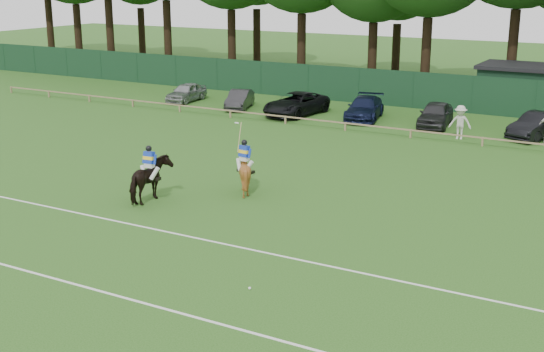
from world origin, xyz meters
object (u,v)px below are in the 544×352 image
Objects in this scene: horse_dark at (150,180)px; polo_ball at (250,288)px; sedan_silver at (186,92)px; suv_black at (296,104)px; estate_black at (538,126)px; spectator_left at (460,122)px; hatch_grey at (436,114)px; sedan_navy at (364,108)px; utility_shed at (544,89)px; sedan_grey at (240,99)px; horse_chestnut at (245,172)px.

horse_dark reaches higher than polo_ball.
sedan_silver is (-12.68, 20.00, -0.25)m from horse_dark.
horse_dark is 19.65m from suv_black.
estate_black is 4.43m from spectator_left.
hatch_grey is 3.56m from spectator_left.
horse_dark reaches higher than sedan_navy.
horse_dark is 9.53m from polo_ball.
hatch_grey is at bearing -120.49° from utility_shed.
utility_shed is (13.78, 9.10, 0.81)m from suv_black.
sedan_silver is at bearing -159.84° from utility_shed.
spectator_left reaches higher than sedan_navy.
spectator_left reaches higher than hatch_grey.
suv_black reaches higher than sedan_navy.
suv_black is (9.24, -0.65, 0.06)m from sedan_silver.
utility_shed is (-1.17, 8.53, 0.82)m from estate_black.
polo_ball is (0.10, -22.85, -0.90)m from spectator_left.
horse_chestnut is at bearing -76.47° from sedan_grey.
horse_chestnut is 0.40× the size of estate_black.
utility_shed is at bearing 29.42° from sedan_navy.
estate_black is 8.65m from utility_shed.
horse_chestnut is 17.40m from suv_black.
estate_black is at bearing -125.09° from horse_dark.
utility_shed reaches higher than sedan_grey.
sedan_navy is at bearing -138.69° from utility_shed.
spectator_left is at bearing -26.11° from sedan_grey.
hatch_grey is 9.49m from utility_shed.
sedan_silver is at bearing -161.41° from estate_black.
horse_chestnut reaches higher than suv_black.
horse_chestnut is 0.46× the size of sedan_grey.
horse_dark is 4.01m from horse_chestnut.
polo_ball is (-3.63, -25.21, -0.67)m from estate_black.
horse_dark is 0.50× the size of hatch_grey.
hatch_grey is at bearing -91.58° from horse_chestnut.
horse_dark is at bearing -62.71° from sedan_silver.
horse_chestnut is at bearing -98.99° from estate_black.
suv_black is at bearing -21.09° from sedan_grey.
utility_shed is at bearing 39.65° from suv_black.
estate_black is (24.19, -0.08, 0.06)m from sedan_silver.
suv_black reaches higher than estate_black.
horse_dark is at bearing -104.64° from sedan_navy.
suv_black is 9.04m from hatch_grey.
estate_black reaches higher than sedan_silver.
sedan_grey is 15.78m from spectator_left.
spectator_left is 22.86m from polo_ball.
spectator_left is at bearing -103.21° from utility_shed.
sedan_grey is at bearing -160.02° from estate_black.
hatch_grey reaches higher than sedan_grey.
sedan_navy is 1.12× the size of hatch_grey.
utility_shed is (2.46, 33.75, 1.49)m from polo_ball.
horse_chestnut is 0.45× the size of sedan_silver.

